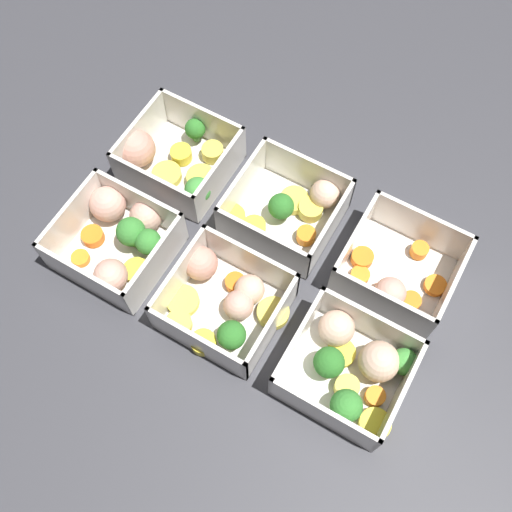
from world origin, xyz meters
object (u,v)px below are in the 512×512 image
object	(u,v)px
container_near_center	(289,209)
container_far_center	(224,300)
container_near_right	(173,159)
container_far_right	(121,237)
container_far_left	(353,367)
container_near_left	(397,273)

from	to	relation	value
container_near_center	container_far_center	xyz separation A→B (m)	(0.01, 0.15, 0.00)
container_near_right	container_far_center	world-z (taller)	same
container_near_center	container_near_right	bearing A→B (deg)	3.85
container_near_right	container_far_right	size ratio (longest dim) A/B	1.04
container_far_left	container_far_center	xyz separation A→B (m)	(0.17, 0.00, -0.00)
container_far_left	container_far_right	distance (m)	0.32
container_near_left	container_near_center	size ratio (longest dim) A/B	0.90
container_near_center	container_far_right	world-z (taller)	same
container_near_center	container_far_center	size ratio (longest dim) A/B	0.93
container_near_center	container_far_right	bearing A→B (deg)	41.36
container_near_right	container_far_right	xyz separation A→B (m)	(-0.01, 0.13, 0.00)
container_near_center	container_far_left	distance (m)	0.22
container_far_center	container_far_right	distance (m)	0.16
container_far_center	container_far_left	bearing A→B (deg)	-178.80
container_far_center	container_far_right	bearing A→B (deg)	-2.54
container_near_right	container_far_left	distance (m)	0.36
container_far_left	container_far_center	world-z (taller)	same
container_far_left	container_far_right	world-z (taller)	same
container_near_left	container_far_left	distance (m)	0.13
container_far_center	container_near_center	bearing A→B (deg)	-92.37
container_near_center	container_far_left	world-z (taller)	same
container_near_left	container_far_left	bearing A→B (deg)	92.27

